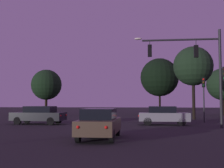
# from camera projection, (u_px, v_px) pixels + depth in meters

# --- Properties ---
(ground_plane) EXTENTS (168.00, 168.00, 0.00)m
(ground_plane) POSITION_uv_depth(u_px,v_px,m) (132.00, 121.00, 29.45)
(ground_plane) COLOR black
(ground_plane) RESTS_ON ground
(traffic_signal_mast_arm) EXTENTS (6.30, 0.39, 7.16)m
(traffic_signal_mast_arm) POSITION_uv_depth(u_px,v_px,m) (196.00, 61.00, 21.19)
(traffic_signal_mast_arm) COLOR #232326
(traffic_signal_mast_arm) RESTS_ON ground
(traffic_light_corner_left) EXTENTS (0.34, 0.37, 4.13)m
(traffic_light_corner_left) POSITION_uv_depth(u_px,v_px,m) (204.00, 91.00, 26.66)
(traffic_light_corner_left) COLOR #232326
(traffic_light_corner_left) RESTS_ON ground
(car_nearside_lane) EXTENTS (1.76, 4.38, 1.52)m
(car_nearside_lane) POSITION_uv_depth(u_px,v_px,m) (100.00, 123.00, 14.53)
(car_nearside_lane) COLOR #473828
(car_nearside_lane) RESTS_ON ground
(car_crossing_left) EXTENTS (4.60, 2.17, 1.52)m
(car_crossing_left) POSITION_uv_depth(u_px,v_px,m) (39.00, 115.00, 24.60)
(car_crossing_left) COLOR black
(car_crossing_left) RESTS_ON ground
(car_crossing_right) EXTENTS (4.17, 1.81, 1.52)m
(car_crossing_right) POSITION_uv_depth(u_px,v_px,m) (164.00, 115.00, 23.70)
(car_crossing_right) COLOR gray
(car_crossing_right) RESTS_ON ground
(tree_behind_sign) EXTENTS (4.67, 4.67, 6.86)m
(tree_behind_sign) POSITION_uv_depth(u_px,v_px,m) (223.00, 84.00, 42.43)
(tree_behind_sign) COLOR black
(tree_behind_sign) RESTS_ON ground
(tree_left_far) EXTENTS (5.83, 5.83, 8.61)m
(tree_left_far) POSITION_uv_depth(u_px,v_px,m) (160.00, 77.00, 44.30)
(tree_left_far) COLOR black
(tree_left_far) RESTS_ON ground
(tree_center_horizon) EXTENTS (4.33, 4.33, 8.02)m
(tree_center_horizon) POSITION_uv_depth(u_px,v_px,m) (193.00, 66.00, 31.91)
(tree_center_horizon) COLOR black
(tree_center_horizon) RESTS_ON ground
(tree_lot_edge) EXTENTS (4.68, 4.68, 6.93)m
(tree_lot_edge) POSITION_uv_depth(u_px,v_px,m) (46.00, 85.00, 44.70)
(tree_lot_edge) COLOR black
(tree_lot_edge) RESTS_ON ground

